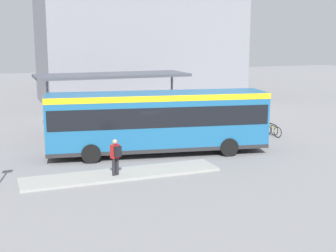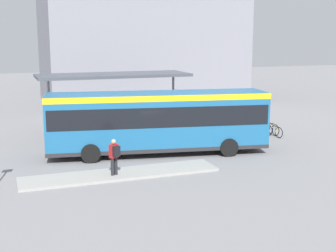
% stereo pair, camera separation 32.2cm
% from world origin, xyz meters
% --- Properties ---
extents(ground_plane, '(120.00, 120.00, 0.00)m').
position_xyz_m(ground_plane, '(0.00, 0.00, 0.00)').
color(ground_plane, gray).
extents(curb_island, '(8.87, 1.80, 0.12)m').
position_xyz_m(curb_island, '(-2.83, -3.10, 0.06)').
color(curb_island, '#9E9E99').
rests_on(curb_island, ground_plane).
extents(city_bus, '(11.65, 4.37, 3.25)m').
position_xyz_m(city_bus, '(0.01, -0.00, 1.89)').
color(city_bus, '#1E6093').
rests_on(city_bus, ground_plane).
extents(pedestrian_waiting, '(0.46, 0.50, 1.61)m').
position_xyz_m(pedestrian_waiting, '(-3.16, -3.37, 1.04)').
color(pedestrian_waiting, '#232328').
rests_on(pedestrian_waiting, curb_island).
extents(bicycle_yellow, '(0.48, 1.60, 0.69)m').
position_xyz_m(bicycle_yellow, '(8.13, 1.61, 0.35)').
color(bicycle_yellow, black).
rests_on(bicycle_yellow, ground_plane).
extents(bicycle_blue, '(0.48, 1.70, 0.73)m').
position_xyz_m(bicycle_blue, '(8.34, 2.27, 0.37)').
color(bicycle_blue, black).
rests_on(bicycle_blue, ground_plane).
extents(bicycle_green, '(0.48, 1.61, 0.70)m').
position_xyz_m(bicycle_green, '(8.50, 2.93, 0.35)').
color(bicycle_green, black).
rests_on(bicycle_green, ground_plane).
extents(bicycle_orange, '(0.48, 1.77, 0.77)m').
position_xyz_m(bicycle_orange, '(8.45, 3.59, 0.38)').
color(bicycle_orange, black).
rests_on(bicycle_orange, ground_plane).
extents(station_shelter, '(9.58, 3.36, 3.77)m').
position_xyz_m(station_shelter, '(-0.76, 6.43, 3.63)').
color(station_shelter, '#4C515B').
rests_on(station_shelter, ground_plane).
extents(station_building, '(18.02, 10.46, 14.62)m').
position_xyz_m(station_building, '(5.32, 20.32, 7.31)').
color(station_building, gray).
rests_on(station_building, ground_plane).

